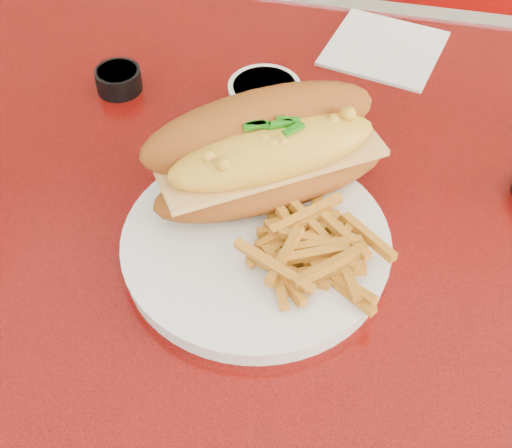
% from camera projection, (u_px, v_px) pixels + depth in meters
% --- Properties ---
extents(diner_table, '(1.23, 0.83, 0.77)m').
position_uv_depth(diner_table, '(373.00, 318.00, 0.83)').
color(diner_table, red).
rests_on(diner_table, ground).
extents(booth_bench_far, '(1.20, 0.51, 0.90)m').
position_uv_depth(booth_bench_far, '(395.00, 106.00, 1.60)').
color(booth_bench_far, '#9E0D0A').
rests_on(booth_bench_far, ground).
extents(dinner_plate, '(0.26, 0.26, 0.02)m').
position_uv_depth(dinner_plate, '(256.00, 245.00, 0.68)').
color(dinner_plate, white).
rests_on(dinner_plate, diner_table).
extents(mac_hoagie, '(0.27, 0.23, 0.11)m').
position_uv_depth(mac_hoagie, '(268.00, 152.00, 0.69)').
color(mac_hoagie, '#964E18').
rests_on(mac_hoagie, dinner_plate).
extents(fries_pile, '(0.14, 0.14, 0.03)m').
position_uv_depth(fries_pile, '(318.00, 252.00, 0.64)').
color(fries_pile, orange).
rests_on(fries_pile, dinner_plate).
extents(fork, '(0.04, 0.13, 0.00)m').
position_uv_depth(fork, '(316.00, 250.00, 0.67)').
color(fork, silver).
rests_on(fork, dinner_plate).
extents(gravy_ramekin, '(0.11, 0.11, 0.05)m').
position_uv_depth(gravy_ramekin, '(264.00, 100.00, 0.80)').
color(gravy_ramekin, white).
rests_on(gravy_ramekin, diner_table).
extents(sauce_cup_left, '(0.06, 0.06, 0.03)m').
position_uv_depth(sauce_cup_left, '(118.00, 79.00, 0.85)').
color(sauce_cup_left, black).
rests_on(sauce_cup_left, diner_table).
extents(paper_napkin, '(0.16, 0.16, 0.00)m').
position_uv_depth(paper_napkin, '(384.00, 48.00, 0.91)').
color(paper_napkin, white).
rests_on(paper_napkin, diner_table).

